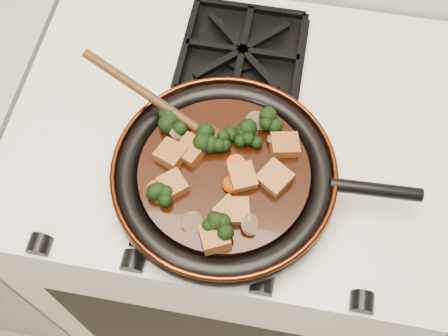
# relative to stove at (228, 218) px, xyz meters

# --- Properties ---
(stove) EXTENTS (0.76, 0.60, 0.90)m
(stove) POSITION_rel_stove_xyz_m (0.00, 0.00, 0.00)
(stove) COLOR silver
(stove) RESTS_ON ground
(burner_grate_front) EXTENTS (0.23, 0.23, 0.03)m
(burner_grate_front) POSITION_rel_stove_xyz_m (0.00, -0.14, 0.46)
(burner_grate_front) COLOR black
(burner_grate_front) RESTS_ON stove
(burner_grate_back) EXTENTS (0.23, 0.23, 0.03)m
(burner_grate_back) POSITION_rel_stove_xyz_m (0.00, 0.14, 0.46)
(burner_grate_back) COLOR black
(burner_grate_back) RESTS_ON stove
(skillet) EXTENTS (0.48, 0.36, 0.05)m
(skillet) POSITION_rel_stove_xyz_m (0.02, -0.13, 0.49)
(skillet) COLOR black
(skillet) RESTS_ON burner_grate_front
(braising_sauce) EXTENTS (0.27, 0.27, 0.02)m
(braising_sauce) POSITION_rel_stove_xyz_m (0.01, -0.13, 0.50)
(braising_sauce) COLOR black
(braising_sauce) RESTS_ON skillet
(tofu_cube_0) EXTENTS (0.05, 0.05, 0.03)m
(tofu_cube_0) POSITION_rel_stove_xyz_m (-0.07, -0.12, 0.52)
(tofu_cube_0) COLOR brown
(tofu_cube_0) RESTS_ON braising_sauce
(tofu_cube_1) EXTENTS (0.05, 0.05, 0.03)m
(tofu_cube_1) POSITION_rel_stove_xyz_m (0.05, -0.19, 0.52)
(tofu_cube_1) COLOR brown
(tofu_cube_1) RESTS_ON braising_sauce
(tofu_cube_2) EXTENTS (0.06, 0.06, 0.03)m
(tofu_cube_2) POSITION_rel_stove_xyz_m (-0.04, -0.11, 0.52)
(tofu_cube_2) COLOR brown
(tofu_cube_2) RESTS_ON braising_sauce
(tofu_cube_3) EXTENTS (0.05, 0.06, 0.03)m
(tofu_cube_3) POSITION_rel_stove_xyz_m (0.04, -0.14, 0.52)
(tofu_cube_3) COLOR brown
(tofu_cube_3) RESTS_ON braising_sauce
(tofu_cube_4) EXTENTS (0.05, 0.05, 0.03)m
(tofu_cube_4) POSITION_rel_stove_xyz_m (0.10, -0.07, 0.52)
(tofu_cube_4) COLOR brown
(tofu_cube_4) RESTS_ON braising_sauce
(tofu_cube_5) EXTENTS (0.05, 0.05, 0.02)m
(tofu_cube_5) POSITION_rel_stove_xyz_m (-0.06, -0.17, 0.52)
(tofu_cube_5) COLOR brown
(tofu_cube_5) RESTS_ON braising_sauce
(tofu_cube_6) EXTENTS (0.06, 0.06, 0.03)m
(tofu_cube_6) POSITION_rel_stove_xyz_m (0.09, -0.13, 0.52)
(tofu_cube_6) COLOR brown
(tofu_cube_6) RESTS_ON braising_sauce
(tofu_cube_7) EXTENTS (0.05, 0.05, 0.02)m
(tofu_cube_7) POSITION_rel_stove_xyz_m (0.03, -0.20, 0.52)
(tofu_cube_7) COLOR brown
(tofu_cube_7) RESTS_ON braising_sauce
(tofu_cube_8) EXTENTS (0.06, 0.06, 0.03)m
(tofu_cube_8) POSITION_rel_stove_xyz_m (0.02, -0.24, 0.52)
(tofu_cube_8) COLOR brown
(tofu_cube_8) RESTS_ON braising_sauce
(broccoli_floret_0) EXTENTS (0.08, 0.09, 0.06)m
(broccoli_floret_0) POSITION_rel_stove_xyz_m (-0.02, -0.09, 0.52)
(broccoli_floret_0) COLOR black
(broccoli_floret_0) RESTS_ON braising_sauce
(broccoli_floret_1) EXTENTS (0.07, 0.07, 0.06)m
(broccoli_floret_1) POSITION_rel_stove_xyz_m (0.02, -0.22, 0.52)
(broccoli_floret_1) COLOR black
(broccoli_floret_1) RESTS_ON braising_sauce
(broccoli_floret_2) EXTENTS (0.08, 0.07, 0.06)m
(broccoli_floret_2) POSITION_rel_stove_xyz_m (0.00, -0.08, 0.52)
(broccoli_floret_2) COLOR black
(broccoli_floret_2) RESTS_ON braising_sauce
(broccoli_floret_3) EXTENTS (0.09, 0.09, 0.07)m
(broccoli_floret_3) POSITION_rel_stove_xyz_m (-0.08, -0.06, 0.52)
(broccoli_floret_3) COLOR black
(broccoli_floret_3) RESTS_ON braising_sauce
(broccoli_floret_4) EXTENTS (0.07, 0.06, 0.07)m
(broccoli_floret_4) POSITION_rel_stove_xyz_m (0.07, -0.03, 0.52)
(broccoli_floret_4) COLOR black
(broccoli_floret_4) RESTS_ON braising_sauce
(broccoli_floret_5) EXTENTS (0.07, 0.07, 0.07)m
(broccoli_floret_5) POSITION_rel_stove_xyz_m (0.04, -0.06, 0.52)
(broccoli_floret_5) COLOR black
(broccoli_floret_5) RESTS_ON braising_sauce
(broccoli_floret_6) EXTENTS (0.07, 0.07, 0.06)m
(broccoli_floret_6) POSITION_rel_stove_xyz_m (-0.08, -0.19, 0.52)
(broccoli_floret_6) COLOR black
(broccoli_floret_6) RESTS_ON braising_sauce
(carrot_coin_0) EXTENTS (0.03, 0.03, 0.02)m
(carrot_coin_0) POSITION_rel_stove_xyz_m (-0.08, -0.18, 0.51)
(carrot_coin_0) COLOR #AC3604
(carrot_coin_0) RESTS_ON braising_sauce
(carrot_coin_1) EXTENTS (0.03, 0.03, 0.02)m
(carrot_coin_1) POSITION_rel_stove_xyz_m (-0.04, -0.08, 0.51)
(carrot_coin_1) COLOR #AC3604
(carrot_coin_1) RESTS_ON braising_sauce
(carrot_coin_2) EXTENTS (0.03, 0.03, 0.01)m
(carrot_coin_2) POSITION_rel_stove_xyz_m (0.03, -0.11, 0.51)
(carrot_coin_2) COLOR #AC3604
(carrot_coin_2) RESTS_ON braising_sauce
(carrot_coin_3) EXTENTS (0.03, 0.03, 0.02)m
(carrot_coin_3) POSITION_rel_stove_xyz_m (0.03, -0.15, 0.51)
(carrot_coin_3) COLOR #AC3604
(carrot_coin_3) RESTS_ON braising_sauce
(mushroom_slice_0) EXTENTS (0.04, 0.04, 0.03)m
(mushroom_slice_0) POSITION_rel_stove_xyz_m (-0.07, -0.08, 0.52)
(mushroom_slice_0) COLOR brown
(mushroom_slice_0) RESTS_ON braising_sauce
(mushroom_slice_1) EXTENTS (0.04, 0.03, 0.03)m
(mushroom_slice_1) POSITION_rel_stove_xyz_m (0.09, -0.06, 0.52)
(mushroom_slice_1) COLOR brown
(mushroom_slice_1) RESTS_ON braising_sauce
(mushroom_slice_2) EXTENTS (0.04, 0.04, 0.03)m
(mushroom_slice_2) POSITION_rel_stove_xyz_m (0.05, -0.04, 0.52)
(mushroom_slice_2) COLOR brown
(mushroom_slice_2) RESTS_ON braising_sauce
(mushroom_slice_3) EXTENTS (0.04, 0.04, 0.03)m
(mushroom_slice_3) POSITION_rel_stove_xyz_m (-0.02, -0.22, 0.52)
(mushroom_slice_3) COLOR brown
(mushroom_slice_3) RESTS_ON braising_sauce
(mushroom_slice_4) EXTENTS (0.03, 0.04, 0.03)m
(mushroom_slice_4) POSITION_rel_stove_xyz_m (0.07, -0.21, 0.52)
(mushroom_slice_4) COLOR brown
(mushroom_slice_4) RESTS_ON braising_sauce
(wooden_spoon) EXTENTS (0.15, 0.08, 0.24)m
(wooden_spoon) POSITION_rel_stove_xyz_m (-0.08, -0.05, 0.53)
(wooden_spoon) COLOR #3F250D
(wooden_spoon) RESTS_ON braising_sauce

